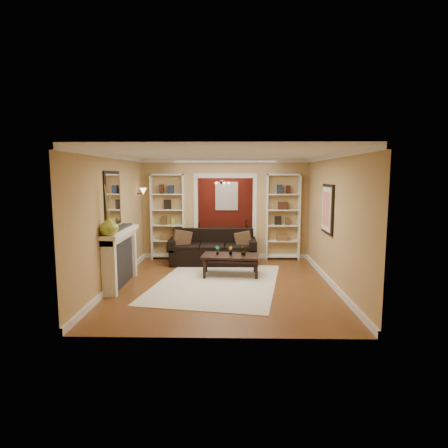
{
  "coord_description": "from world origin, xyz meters",
  "views": [
    {
      "loc": [
        0.17,
        -8.99,
        2.26
      ],
      "look_at": [
        0.01,
        -0.8,
        1.19
      ],
      "focal_mm": 30.0,
      "sensor_mm": 36.0,
      "label": 1
    }
  ],
  "objects_px": {
    "sofa": "(213,247)",
    "fireplace": "(121,258)",
    "bookshelf_left": "(168,217)",
    "bookshelf_right": "(283,217)",
    "coffee_table": "(230,265)",
    "dining_table": "(222,238)"
  },
  "relations": [
    {
      "from": "coffee_table",
      "to": "fireplace",
      "type": "height_order",
      "value": "fireplace"
    },
    {
      "from": "coffee_table",
      "to": "dining_table",
      "type": "relative_size",
      "value": 0.81
    },
    {
      "from": "bookshelf_left",
      "to": "fireplace",
      "type": "relative_size",
      "value": 1.35
    },
    {
      "from": "coffee_table",
      "to": "bookshelf_left",
      "type": "height_order",
      "value": "bookshelf_left"
    },
    {
      "from": "sofa",
      "to": "bookshelf_left",
      "type": "relative_size",
      "value": 0.97
    },
    {
      "from": "bookshelf_left",
      "to": "dining_table",
      "type": "relative_size",
      "value": 1.48
    },
    {
      "from": "bookshelf_left",
      "to": "bookshelf_right",
      "type": "bearing_deg",
      "value": 0.0
    },
    {
      "from": "bookshelf_right",
      "to": "sofa",
      "type": "bearing_deg",
      "value": -162.71
    },
    {
      "from": "bookshelf_right",
      "to": "fireplace",
      "type": "distance_m",
      "value": 4.47
    },
    {
      "from": "sofa",
      "to": "fireplace",
      "type": "distance_m",
      "value": 2.64
    },
    {
      "from": "bookshelf_right",
      "to": "dining_table",
      "type": "height_order",
      "value": "bookshelf_right"
    },
    {
      "from": "sofa",
      "to": "dining_table",
      "type": "height_order",
      "value": "sofa"
    },
    {
      "from": "sofa",
      "to": "bookshelf_right",
      "type": "relative_size",
      "value": 0.97
    },
    {
      "from": "sofa",
      "to": "bookshelf_left",
      "type": "bearing_deg",
      "value": 154.87
    },
    {
      "from": "sofa",
      "to": "dining_table",
      "type": "distance_m",
      "value": 2.3
    },
    {
      "from": "fireplace",
      "to": "dining_table",
      "type": "xyz_separation_m",
      "value": [
        1.96,
        4.23,
        -0.31
      ]
    },
    {
      "from": "bookshelf_right",
      "to": "coffee_table",
      "type": "bearing_deg",
      "value": -128.77
    },
    {
      "from": "sofa",
      "to": "dining_table",
      "type": "relative_size",
      "value": 1.43
    },
    {
      "from": "bookshelf_right",
      "to": "dining_table",
      "type": "relative_size",
      "value": 1.48
    },
    {
      "from": "bookshelf_left",
      "to": "dining_table",
      "type": "height_order",
      "value": "bookshelf_left"
    },
    {
      "from": "bookshelf_left",
      "to": "bookshelf_right",
      "type": "relative_size",
      "value": 1.0
    },
    {
      "from": "coffee_table",
      "to": "fireplace",
      "type": "bearing_deg",
      "value": -154.54
    }
  ]
}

